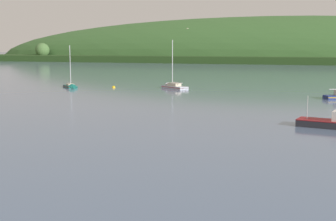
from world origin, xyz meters
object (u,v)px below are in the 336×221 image
Objects in this scene: mooring_buoy_foreground at (114,88)px; sailboat_near_mooring at (71,87)px; dockside_crane at (178,45)px; fishing_boat_moored at (336,124)px; sailboat_far_left at (172,87)px.

sailboat_near_mooring is at bearing -150.92° from mooring_buoy_foreground.
dockside_crane is 232.94m from fishing_boat_moored.
fishing_boat_moored is (35.13, -34.39, 0.20)m from sailboat_far_left.
mooring_buoy_foreground is at bearing 150.83° from fishing_boat_moored.
sailboat_near_mooring reaches higher than fishing_boat_moored.
sailboat_far_left is 49.16m from fishing_boat_moored.
sailboat_far_left reaches higher than fishing_boat_moored.
mooring_buoy_foreground is (64.92, -173.67, -10.07)m from dockside_crane.
dockside_crane is 3.07× the size of fishing_boat_moored.
dockside_crane is at bearing 110.49° from mooring_buoy_foreground.
fishing_boat_moored is at bearing -33.06° from mooring_buoy_foreground.
mooring_buoy_foreground is at bearing -43.15° from dockside_crane.
sailboat_far_left is (19.43, 8.21, 0.10)m from sailboat_near_mooring.
sailboat_far_left is at bearing 139.50° from fishing_boat_moored.
sailboat_far_left reaches higher than sailboat_near_mooring.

